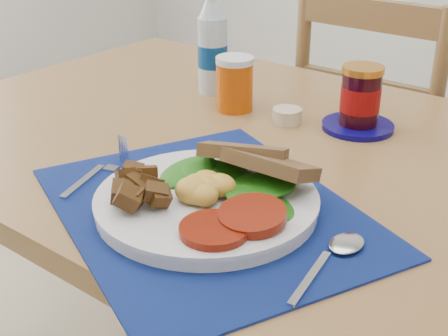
% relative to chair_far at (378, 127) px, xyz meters
% --- Properties ---
extents(table, '(1.40, 0.90, 0.75)m').
position_rel_chair_far_xyz_m(table, '(0.06, -0.62, 0.09)').
color(table, brown).
rests_on(table, ground).
extents(chair_far, '(0.42, 0.40, 1.13)m').
position_rel_chair_far_xyz_m(chair_far, '(0.00, 0.00, 0.00)').
color(chair_far, brown).
rests_on(chair_far, ground).
extents(placemat, '(0.61, 0.55, 0.00)m').
position_rel_chair_far_xyz_m(placemat, '(0.13, -0.87, 0.18)').
color(placemat, black).
rests_on(placemat, table).
extents(breakfast_plate, '(0.32, 0.32, 0.08)m').
position_rel_chair_far_xyz_m(breakfast_plate, '(0.12, -0.88, 0.20)').
color(breakfast_plate, silver).
rests_on(breakfast_plate, placemat).
extents(fork, '(0.05, 0.17, 0.00)m').
position_rel_chair_far_xyz_m(fork, '(-0.08, -0.89, 0.18)').
color(fork, '#B2B5BA').
rests_on(fork, placemat).
extents(spoon, '(0.04, 0.18, 0.01)m').
position_rel_chair_far_xyz_m(spoon, '(0.33, -0.87, 0.18)').
color(spoon, '#B2B5BA').
rests_on(spoon, placemat).
extents(water_bottle, '(0.06, 0.06, 0.22)m').
position_rel_chair_far_xyz_m(water_bottle, '(-0.20, -0.45, 0.27)').
color(water_bottle, '#ADBFCC').
rests_on(water_bottle, table).
extents(juice_glass, '(0.07, 0.07, 0.10)m').
position_rel_chair_far_xyz_m(juice_glass, '(-0.10, -0.51, 0.23)').
color(juice_glass, '#BA4504').
rests_on(juice_glass, table).
extents(ramekin, '(0.06, 0.06, 0.03)m').
position_rel_chair_far_xyz_m(ramekin, '(0.03, -0.51, 0.19)').
color(ramekin, beige).
rests_on(ramekin, table).
extents(jam_on_saucer, '(0.14, 0.14, 0.12)m').
position_rel_chair_far_xyz_m(jam_on_saucer, '(0.15, -0.45, 0.23)').
color(jam_on_saucer, '#08055A').
rests_on(jam_on_saucer, table).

